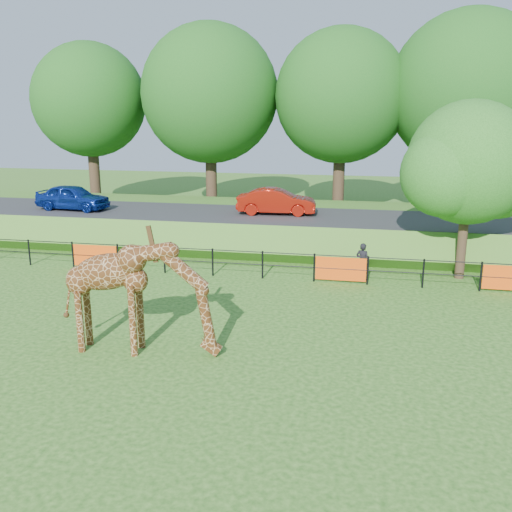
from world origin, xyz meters
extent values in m
plane|color=#205014|center=(0.00, 0.00, 0.00)|extent=(90.00, 90.00, 0.00)
cube|color=#205014|center=(0.00, 15.50, 0.65)|extent=(40.00, 9.00, 1.30)
cube|color=#2B2B2E|center=(0.00, 14.00, 1.36)|extent=(40.00, 5.00, 0.12)
imported|color=#123099|center=(-10.87, 13.44, 2.06)|extent=(3.90, 1.88, 1.28)
imported|color=#A7180B|center=(-0.52, 14.24, 2.05)|extent=(3.89, 1.60, 1.25)
imported|color=black|center=(3.79, 8.65, 0.72)|extent=(0.61, 0.50, 1.44)
cylinder|color=#352417|center=(7.50, 9.60, 1.60)|extent=(0.36, 0.36, 3.20)
sphere|color=#235C19|center=(7.50, 9.60, 4.46)|extent=(4.60, 4.60, 4.60)
sphere|color=#235C19|center=(8.65, 10.29, 4.00)|extent=(3.45, 3.45, 3.45)
sphere|color=#235C19|center=(6.58, 8.91, 4.12)|extent=(3.22, 3.22, 3.22)
cylinder|color=#352417|center=(-14.00, 22.00, 2.50)|extent=(0.70, 0.70, 5.00)
sphere|color=#165318|center=(-14.00, 22.00, 6.98)|extent=(7.20, 7.20, 7.20)
cylinder|color=#352417|center=(-6.00, 22.00, 2.50)|extent=(0.70, 0.70, 5.00)
sphere|color=#165318|center=(-6.00, 22.00, 7.31)|extent=(8.40, 8.40, 8.40)
cylinder|color=#352417|center=(2.00, 22.00, 2.50)|extent=(0.70, 0.70, 5.00)
sphere|color=#165318|center=(2.00, 22.00, 7.14)|extent=(7.80, 7.80, 7.80)
cylinder|color=#352417|center=(9.00, 22.00, 2.50)|extent=(0.70, 0.70, 5.00)
sphere|color=#165318|center=(9.00, 22.00, 7.42)|extent=(8.80, 8.80, 8.80)
camera|label=1|loc=(4.00, -12.87, 6.36)|focal=40.00mm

